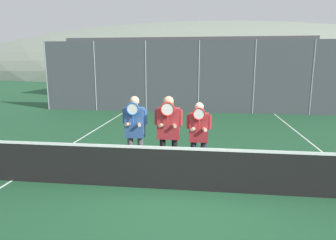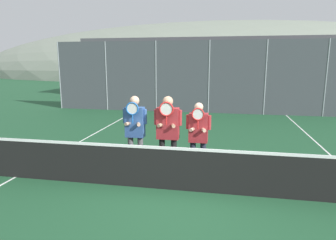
% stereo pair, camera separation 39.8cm
% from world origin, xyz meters
% --- Properties ---
extents(ground_plane, '(120.00, 120.00, 0.00)m').
position_xyz_m(ground_plane, '(0.00, 0.00, 0.00)').
color(ground_plane, '#1E4C2D').
extents(hill_distant, '(100.12, 55.62, 19.47)m').
position_xyz_m(hill_distant, '(0.00, 55.42, 0.00)').
color(hill_distant, gray).
rests_on(hill_distant, ground_plane).
extents(clubhouse_building, '(16.39, 5.50, 4.13)m').
position_xyz_m(clubhouse_building, '(-0.99, 17.04, 2.09)').
color(clubhouse_building, beige).
rests_on(clubhouse_building, ground_plane).
extents(fence_back, '(16.27, 0.06, 3.59)m').
position_xyz_m(fence_back, '(0.00, 9.48, 1.80)').
color(fence_back, gray).
rests_on(fence_back, ground_plane).
extents(tennis_net, '(10.15, 0.09, 1.00)m').
position_xyz_m(tennis_net, '(0.00, 0.00, 0.47)').
color(tennis_net, gray).
rests_on(tennis_net, ground_plane).
extents(court_line_left_sideline, '(0.05, 16.00, 0.01)m').
position_xyz_m(court_line_left_sideline, '(-3.77, 3.00, 0.00)').
color(court_line_left_sideline, white).
rests_on(court_line_left_sideline, ground_plane).
extents(court_line_right_sideline, '(0.05, 16.00, 0.01)m').
position_xyz_m(court_line_right_sideline, '(3.77, 3.00, 0.00)').
color(court_line_right_sideline, white).
rests_on(court_line_right_sideline, ground_plane).
extents(player_leftmost, '(0.56, 0.34, 1.81)m').
position_xyz_m(player_leftmost, '(-1.18, 0.78, 1.07)').
color(player_leftmost, '#56565B').
rests_on(player_leftmost, ground_plane).
extents(player_center_left, '(0.62, 0.34, 1.83)m').
position_xyz_m(player_center_left, '(-0.40, 0.71, 1.11)').
color(player_center_left, black).
rests_on(player_center_left, ground_plane).
extents(player_center_right, '(0.55, 0.34, 1.69)m').
position_xyz_m(player_center_right, '(0.27, 0.82, 0.99)').
color(player_center_right, '#232838').
rests_on(player_center_right, ground_plane).
extents(car_far_left, '(4.39, 2.09, 1.76)m').
position_xyz_m(car_far_left, '(-4.56, 12.68, 0.90)').
color(car_far_left, navy).
rests_on(car_far_left, ground_plane).
extents(car_left_of_center, '(4.25, 2.03, 1.82)m').
position_xyz_m(car_left_of_center, '(0.40, 12.61, 0.93)').
color(car_left_of_center, black).
rests_on(car_left_of_center, ground_plane).
extents(car_center, '(4.49, 1.98, 1.80)m').
position_xyz_m(car_center, '(5.41, 12.73, 0.92)').
color(car_center, slate).
rests_on(car_center, ground_plane).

